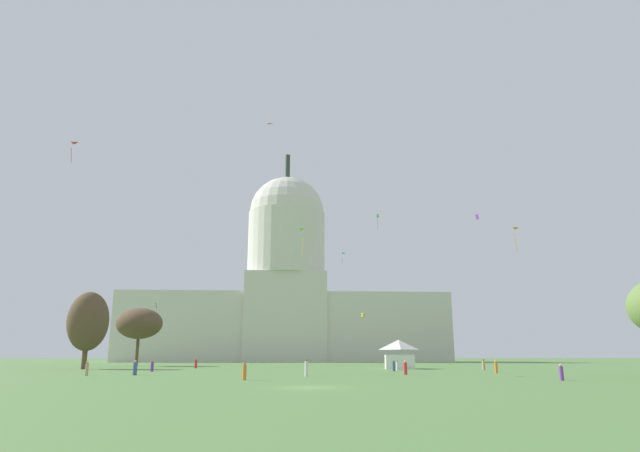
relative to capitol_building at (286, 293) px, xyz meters
name	(u,v)px	position (x,y,z in m)	size (l,w,h in m)	color
ground_plane	(310,388)	(2.08, -152.29, -23.85)	(800.00, 800.00, 0.00)	#567F42
capitol_building	(286,293)	(0.00, 0.00, 0.00)	(113.18, 27.97, 76.34)	beige
event_tent	(399,354)	(19.34, -100.06, -21.48)	(5.78, 7.52, 4.74)	white
tree_west_far	(88,321)	(-32.43, -99.28, -16.19)	(9.11, 9.11, 12.54)	brown
tree_west_near	(139,324)	(-30.61, -74.77, -15.14)	(13.96, 13.92, 11.96)	brown
person_white_near_tree_east	(306,368)	(2.61, -131.47, -23.02)	(0.44, 0.44, 1.78)	silver
person_denim_back_right	(135,369)	(-16.58, -127.61, -23.11)	(0.64, 0.64, 1.64)	#3D5684
person_tan_edge_east	(87,369)	(-21.54, -128.60, -23.12)	(0.46, 0.46, 1.57)	tan
person_purple_front_left	(561,373)	(24.88, -143.24, -23.19)	(0.43, 0.43, 1.45)	#703D93
person_white_back_left	(397,366)	(16.95, -110.09, -23.19)	(0.44, 0.44, 1.45)	silver
person_tan_back_center	(484,365)	(30.57, -108.63, -23.11)	(0.52, 0.52, 1.65)	tan
person_orange_edge_west	(496,367)	(26.77, -123.31, -23.09)	(0.41, 0.41, 1.66)	orange
person_orange_lawn_far_left	(245,372)	(-3.33, -140.65, -23.12)	(0.50, 0.50, 1.57)	orange
person_denim_aisle_center	(394,366)	(15.66, -113.79, -23.16)	(0.46, 0.46, 1.54)	#3D5684
person_purple_mid_left	(152,367)	(-18.16, -113.15, -23.19)	(0.51, 0.51, 1.47)	#703D93
person_red_mid_center	(196,364)	(-15.30, -93.79, -23.08)	(0.59, 0.59, 1.70)	red
person_red_front_center	(405,368)	(14.25, -127.74, -23.12)	(0.59, 0.59, 1.61)	red
kite_red_mid	(70,145)	(-33.36, -111.69, 9.96)	(1.40, 1.37, 2.89)	red
kite_green_high	(377,216)	(23.71, -57.74, 13.65)	(0.81, 0.84, 4.17)	green
kite_black_low	(156,305)	(-24.36, -87.37, -12.43)	(0.48, 1.05, 1.09)	black
kite_gold_low	(363,315)	(21.12, -46.44, -11.12)	(1.14, 1.12, 2.97)	gold
kite_pink_high	(269,124)	(-4.66, -67.17, 34.66)	(1.48, 0.97, 0.24)	pink
kite_turquoise_mid	(342,256)	(10.79, -90.94, -3.07)	(1.01, 1.29, 1.84)	teal
kite_orange_mid	(513,231)	(39.41, -103.27, -0.73)	(0.97, 1.31, 4.00)	orange
kite_lime_low	(305,233)	(2.55, -125.35, -6.60)	(0.79, 1.55, 3.10)	#8CD133
kite_violet_mid	(477,217)	(40.18, -84.84, 6.66)	(0.67, 0.60, 1.12)	purple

